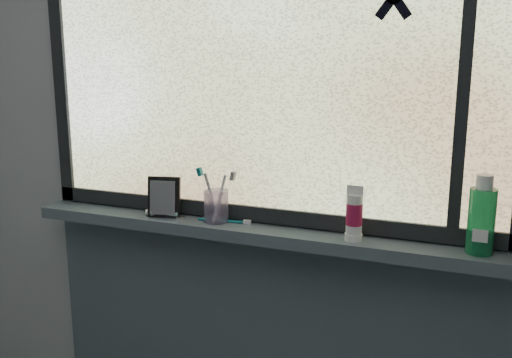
{
  "coord_description": "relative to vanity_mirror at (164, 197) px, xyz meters",
  "views": [
    {
      "loc": [
        0.66,
        -0.4,
        1.56
      ],
      "look_at": [
        0.08,
        1.05,
        1.22
      ],
      "focal_mm": 40.0,
      "sensor_mm": 36.0,
      "label": 1
    }
  ],
  "objects": [
    {
      "name": "toothbrush_lying",
      "position": [
        0.21,
        0.02,
        -0.06
      ],
      "size": [
        0.2,
        0.04,
        0.01
      ],
      "primitive_type": null,
      "rotation": [
        0.0,
        0.0,
        0.13
      ],
      "color": "#0C6874",
      "rests_on": "windowsill"
    },
    {
      "name": "window_pane",
      "position": [
        0.33,
        0.06,
        0.44
      ],
      "size": [
        1.5,
        0.01,
        1.0
      ],
      "primitive_type": "cube",
      "color": "silver",
      "rests_on": "wall_back"
    },
    {
      "name": "wall_back",
      "position": [
        0.33,
        0.08,
        0.16
      ],
      "size": [
        3.0,
        0.01,
        2.5
      ],
      "primitive_type": "cube",
      "color": "#9EA3A8",
      "rests_on": "ground"
    },
    {
      "name": "toothpaste_tube",
      "position": [
        -0.0,
        -0.0,
        -0.05
      ],
      "size": [
        0.17,
        0.1,
        0.03
      ],
      "primitive_type": null,
      "rotation": [
        0.0,
        0.0,
        0.37
      ],
      "color": "silver",
      "rests_on": "windowsill"
    },
    {
      "name": "vanity_mirror",
      "position": [
        0.0,
        0.0,
        0.0
      ],
      "size": [
        0.12,
        0.08,
        0.14
      ],
      "primitive_type": "cube",
      "rotation": [
        0.0,
        0.0,
        0.24
      ],
      "color": "black",
      "rests_on": "windowsill"
    },
    {
      "name": "toothbrush_cup",
      "position": [
        0.19,
        0.01,
        -0.02
      ],
      "size": [
        0.09,
        0.09,
        0.11
      ],
      "primitive_type": "cylinder",
      "rotation": [
        0.0,
        0.0,
        -0.05
      ],
      "color": "#C1A8DE",
      "rests_on": "windowsill"
    },
    {
      "name": "frame_left",
      "position": [
        -0.45,
        0.06,
        0.44
      ],
      "size": [
        0.05,
        0.03,
        1.1
      ],
      "primitive_type": "cube",
      "color": "black",
      "rests_on": "wall_back"
    },
    {
      "name": "frame_bottom",
      "position": [
        0.33,
        0.06,
        -0.04
      ],
      "size": [
        1.6,
        0.03,
        0.05
      ],
      "primitive_type": "cube",
      "color": "black",
      "rests_on": "windowsill"
    },
    {
      "name": "cream_tube",
      "position": [
        0.65,
        -0.01,
        0.02
      ],
      "size": [
        0.06,
        0.06,
        0.12
      ],
      "primitive_type": "cylinder",
      "rotation": [
        0.0,
        0.0,
        -0.3
      ],
      "color": "silver",
      "rests_on": "windowsill"
    },
    {
      "name": "mouthwash_bottle",
      "position": [
        1.0,
        0.01,
        0.04
      ],
      "size": [
        0.08,
        0.08,
        0.18
      ],
      "primitive_type": "cylinder",
      "rotation": [
        0.0,
        0.0,
        0.12
      ],
      "color": "#1C9552",
      "rests_on": "windowsill"
    },
    {
      "name": "windowsill",
      "position": [
        0.33,
        0.01,
        -0.09
      ],
      "size": [
        1.62,
        0.14,
        0.04
      ],
      "primitive_type": "cube",
      "color": "#434F5A",
      "rests_on": "wall_back"
    },
    {
      "name": "frame_mullion",
      "position": [
        0.93,
        0.06,
        0.44
      ],
      "size": [
        0.03,
        0.03,
        1.0
      ],
      "primitive_type": "cube",
      "color": "black",
      "rests_on": "wall_back"
    }
  ]
}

